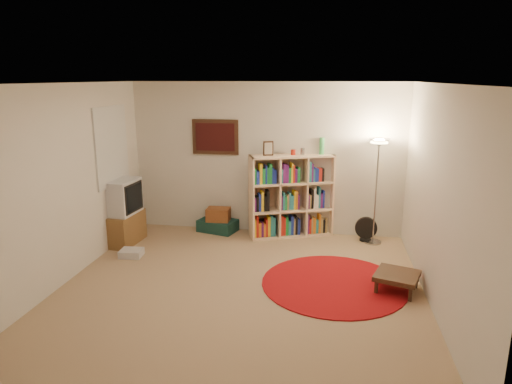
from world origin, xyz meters
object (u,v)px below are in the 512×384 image
(bookshelf, at_px, (290,197))
(side_table, at_px, (397,276))
(suitcase, at_px, (218,225))
(floor_lamp, at_px, (378,157))
(floor_fan, at_px, (366,229))
(tv_stand, at_px, (121,213))

(bookshelf, xyz_separation_m, side_table, (1.49, -1.84, -0.46))
(suitcase, distance_m, side_table, 3.29)
(floor_lamp, height_order, side_table, floor_lamp)
(bookshelf, relative_size, side_table, 2.55)
(floor_fan, xyz_separation_m, tv_stand, (-3.83, -0.69, 0.30))
(bookshelf, height_order, suitcase, bookshelf)
(floor_fan, distance_m, tv_stand, 3.90)
(floor_fan, relative_size, tv_stand, 0.39)
(tv_stand, bearing_deg, floor_lamp, 14.17)
(tv_stand, bearing_deg, floor_fan, 15.32)
(floor_lamp, bearing_deg, floor_fan, 150.69)
(bookshelf, bearing_deg, floor_lamp, -27.45)
(floor_lamp, relative_size, floor_fan, 4.16)
(floor_fan, distance_m, suitcase, 2.47)
(tv_stand, bearing_deg, suitcase, 35.27)
(suitcase, bearing_deg, side_table, -18.15)
(floor_lamp, bearing_deg, suitcase, 176.40)
(suitcase, xyz_separation_m, side_table, (2.72, -1.85, 0.09))
(floor_lamp, bearing_deg, bookshelf, 173.33)
(floor_fan, relative_size, suitcase, 0.56)
(floor_lamp, height_order, suitcase, floor_lamp)
(side_table, bearing_deg, floor_lamp, 94.85)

